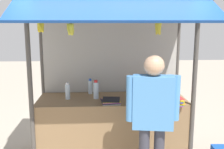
{
  "coord_description": "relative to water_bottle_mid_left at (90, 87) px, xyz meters",
  "views": [
    {
      "loc": [
        -0.2,
        -3.74,
        1.94
      ],
      "look_at": [
        0.0,
        0.0,
        1.21
      ],
      "focal_mm": 43.33,
      "sensor_mm": 36.0,
      "label": 1
    }
  ],
  "objects": [
    {
      "name": "stall_counter",
      "position": [
        0.32,
        -0.29,
        -0.54
      ],
      "size": [
        2.11,
        0.74,
        0.86
      ],
      "primitive_type": "cube",
      "color": "olive",
      "rests_on": "ground"
    },
    {
      "name": "stall_structure",
      "position": [
        0.32,
        -0.23,
        0.58
      ],
      "size": [
        2.31,
        1.53,
        2.57
      ],
      "color": "#4C4742",
      "rests_on": "ground"
    },
    {
      "name": "water_bottle_mid_left",
      "position": [
        0.0,
        0.0,
        0.0
      ],
      "size": [
        0.06,
        0.06,
        0.23
      ],
      "color": "silver",
      "rests_on": "stall_counter"
    },
    {
      "name": "water_bottle_rear_center",
      "position": [
        0.09,
        -0.28,
        0.02
      ],
      "size": [
        0.08,
        0.08,
        0.27
      ],
      "color": "silver",
      "rests_on": "stall_counter"
    },
    {
      "name": "water_bottle_center",
      "position": [
        -0.31,
        -0.29,
        0.0
      ],
      "size": [
        0.07,
        0.07,
        0.24
      ],
      "color": "silver",
      "rests_on": "stall_counter"
    },
    {
      "name": "magazine_stack_right",
      "position": [
        0.81,
        -0.46,
        -0.08
      ],
      "size": [
        0.24,
        0.26,
        0.07
      ],
      "color": "purple",
      "rests_on": "stall_counter"
    },
    {
      "name": "magazine_stack_back_left",
      "position": [
        1.11,
        -0.6,
        -0.06
      ],
      "size": [
        0.28,
        0.31,
        0.09
      ],
      "color": "purple",
      "rests_on": "stall_counter"
    },
    {
      "name": "magazine_stack_far_right",
      "position": [
        0.29,
        -0.5,
        -0.08
      ],
      "size": [
        0.27,
        0.3,
        0.05
      ],
      "color": "white",
      "rests_on": "stall_counter"
    },
    {
      "name": "banana_bunch_leftmost",
      "position": [
        -0.55,
        -0.76,
        0.92
      ],
      "size": [
        0.1,
        0.1,
        0.27
      ],
      "color": "#332D23"
    },
    {
      "name": "banana_bunch_rightmost",
      "position": [
        0.85,
        -0.76,
        0.91
      ],
      "size": [
        0.1,
        0.1,
        0.3
      ],
      "color": "#332D23"
    },
    {
      "name": "banana_bunch_inner_left",
      "position": [
        -0.2,
        -0.76,
        0.89
      ],
      "size": [
        0.11,
        0.11,
        0.3
      ],
      "color": "#332D23"
    },
    {
      "name": "vendor_person",
      "position": [
        0.73,
        -1.16,
        -0.01
      ],
      "size": [
        0.6,
        0.26,
        1.59
      ],
      "rotation": [
        0.0,
        0.0,
        2.99
      ],
      "color": "#383842",
      "rests_on": "ground"
    }
  ]
}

